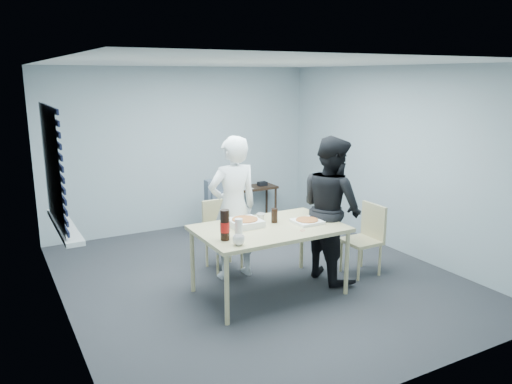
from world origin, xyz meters
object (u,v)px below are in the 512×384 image
person_black (331,208)px  backpack (216,194)px  mug_b (261,217)px  soda_bottle (225,226)px  person_white (233,208)px  chair_far (221,229)px  stool (216,214)px  chair_right (367,234)px  dining_table (269,232)px  mug_a (239,240)px  side_table (251,191)px

person_black → backpack: 2.23m
mug_b → soda_bottle: 0.79m
person_white → backpack: 1.63m
chair_far → person_black: person_black is taller
stool → person_black: bearing=-75.4°
chair_right → backpack: bearing=115.0°
person_white → mug_b: bearing=112.7°
stool → mug_b: 2.04m
person_white → stool: bearing=-106.8°
person_black → mug_b: size_ratio=17.70×
chair_far → mug_b: bearing=-77.6°
dining_table → chair_far: bearing=97.8°
dining_table → mug_b: size_ratio=16.36×
soda_bottle → backpack: bearing=67.7°
chair_far → chair_right: (1.53, -1.07, 0.00)m
chair_far → chair_right: 1.86m
dining_table → person_white: (-0.14, 0.64, 0.15)m
stool → mug_b: mug_b is taller
person_white → soda_bottle: (-0.50, -0.81, 0.07)m
mug_a → backpack: bearing=70.4°
stool → soda_bottle: soda_bottle is taller
person_black → mug_b: bearing=76.8°
stool → soda_bottle: size_ratio=1.43×
dining_table → mug_b: 0.27m
backpack → mug_b: bearing=-86.4°
soda_bottle → side_table: bearing=57.1°
stool → person_white: bearing=-106.8°
mug_a → mug_b: (0.61, 0.62, -0.00)m
person_black → stool: 2.30m
dining_table → side_table: (1.24, 2.74, -0.23)m
chair_right → person_white: bearing=155.1°
chair_far → person_black: bearing=-42.9°
stool → mug_a: (-0.91, -2.58, 0.49)m
person_white → soda_bottle: 0.95m
chair_far → person_white: 0.52m
chair_right → stool: 2.51m
chair_right → mug_a: 2.02m
dining_table → stool: 2.26m
chair_far → person_white: size_ratio=0.50×
mug_b → soda_bottle: (-0.66, -0.42, 0.11)m
chair_far → mug_b: 0.84m
mug_b → person_white: bearing=112.7°
chair_right → mug_b: (-1.36, 0.31, 0.33)m
dining_table → person_white: bearing=102.1°
side_table → stool: (-0.91, -0.53, -0.16)m
dining_table → mug_a: 0.70m
dining_table → backpack: size_ratio=3.71×
chair_far → stool: 1.30m
mug_a → soda_bottle: soda_bottle is taller
chair_far → stool: chair_far is taller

